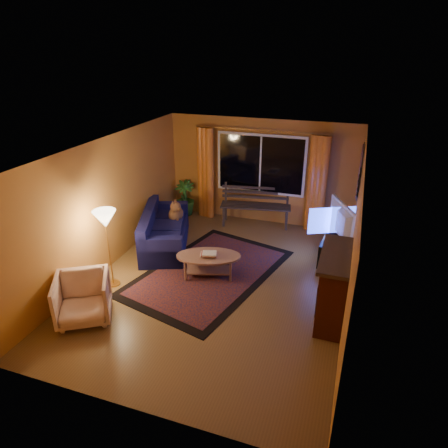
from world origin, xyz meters
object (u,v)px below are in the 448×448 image
(floor_lamp, at_px, (109,249))
(tv_console, at_px, (333,247))
(bench, at_px, (255,215))
(armchair, at_px, (83,296))
(sofa, at_px, (165,229))
(coffee_table, at_px, (209,265))

(floor_lamp, bearing_deg, tv_console, 31.96)
(bench, height_order, armchair, armchair)
(armchair, height_order, floor_lamp, floor_lamp)
(sofa, distance_m, coffee_table, 1.56)
(bench, height_order, sofa, sofa)
(sofa, distance_m, floor_lamp, 1.72)
(bench, xyz_separation_m, tv_console, (1.93, -1.06, -0.00))
(armchair, bearing_deg, floor_lamp, 67.03)
(floor_lamp, bearing_deg, coffee_table, 28.70)
(armchair, bearing_deg, coffee_table, 21.67)
(sofa, bearing_deg, coffee_table, -52.67)
(bench, xyz_separation_m, armchair, (-1.65, -4.38, 0.17))
(coffee_table, bearing_deg, sofa, 147.74)
(armchair, distance_m, floor_lamp, 1.06)
(sofa, xyz_separation_m, armchair, (-0.10, -2.68, 0.00))
(tv_console, bearing_deg, coffee_table, -139.91)
(sofa, height_order, armchair, armchair)
(bench, distance_m, tv_console, 2.20)
(sofa, bearing_deg, bench, 27.33)
(coffee_table, bearing_deg, floor_lamp, -151.30)
(floor_lamp, relative_size, tv_console, 1.24)
(bench, xyz_separation_m, coffee_table, (-0.24, -2.53, -0.03))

